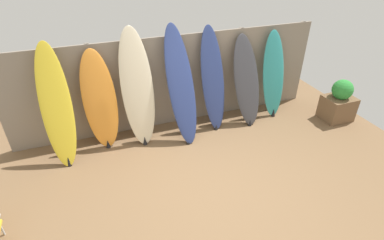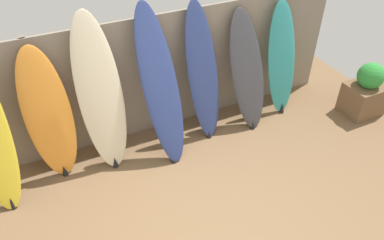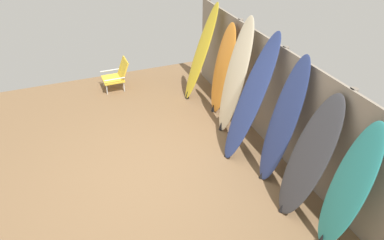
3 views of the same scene
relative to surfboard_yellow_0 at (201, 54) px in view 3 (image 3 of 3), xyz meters
The scene contains 10 objects.
ground 2.76m from the surfboard_yellow_0, 36.56° to the right, with size 7.68×7.68×0.00m, color brown.
fence_back 2.13m from the surfboard_yellow_0, 12.70° to the left, with size 6.08×0.11×1.80m.
surfboard_yellow_0 is the anchor object (origin of this frame).
surfboard_orange_1 0.71m from the surfboard_yellow_0, 13.94° to the left, with size 0.60×0.46×1.78m.
surfboard_cream_2 1.34m from the surfboard_yellow_0, ahead, with size 0.58×0.56×2.09m.
surfboard_navy_3 2.09m from the surfboard_yellow_0, ahead, with size 0.58×0.91×2.07m.
surfboard_navy_4 2.78m from the surfboard_yellow_0, ahead, with size 0.54×0.63×1.97m.
surfboard_charcoal_5 3.49m from the surfboard_yellow_0, ahead, with size 0.63×0.76×1.74m.
surfboard_teal_6 4.15m from the surfboard_yellow_0, ahead, with size 0.49×0.49×1.76m.
beach_chair 1.96m from the surfboard_yellow_0, 123.72° to the right, with size 0.50×0.56×0.65m.
Camera 3 is at (4.40, -1.22, 3.88)m, focal length 35.00 mm.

